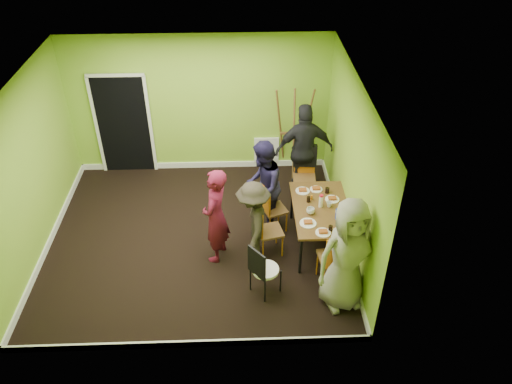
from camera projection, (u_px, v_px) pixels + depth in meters
ground at (198, 238)px, 8.57m from camera, size 5.00×5.00×0.00m
room_walls at (192, 190)px, 8.03m from camera, size 5.04×4.54×2.82m
dining_table at (321, 211)px, 8.06m from camera, size 0.90×1.50×0.75m
chair_left_far at (271, 206)px, 8.47m from camera, size 0.48×0.48×0.89m
chair_left_near at (266, 228)px, 7.98m from camera, size 0.46×0.46×0.93m
chair_back_end at (305, 162)px, 9.19m from camera, size 0.46×0.53×1.04m
chair_front_end at (336, 257)px, 7.33m from camera, size 0.48×0.48×1.05m
chair_bentwood at (262, 268)px, 7.26m from camera, size 0.50×0.50×0.92m
easel at (293, 132)px, 9.73m from camera, size 0.74×0.70×1.86m
plate_near_left at (303, 191)px, 8.40m from camera, size 0.24×0.24×0.01m
plate_near_right at (308, 223)px, 7.71m from camera, size 0.26×0.26×0.01m
plate_far_back at (316, 189)px, 8.44m from camera, size 0.21×0.21×0.01m
plate_far_front at (323, 233)px, 7.53m from camera, size 0.23×0.23×0.01m
plate_wall_back at (332, 199)px, 8.21m from camera, size 0.24×0.24×0.01m
plate_wall_front at (343, 212)px, 7.92m from camera, size 0.24×0.24×0.01m
thermos at (321, 202)px, 8.00m from camera, size 0.07×0.07×0.20m
blue_bottle at (338, 214)px, 7.76m from camera, size 0.08×0.08×0.18m
orange_bottle at (312, 197)px, 8.20m from camera, size 0.03×0.03×0.08m
glass_mid at (308, 199)px, 8.14m from camera, size 0.06×0.06×0.10m
glass_back at (327, 190)px, 8.34m from camera, size 0.07×0.07×0.10m
glass_front at (330, 228)px, 7.56m from camera, size 0.06×0.06×0.08m
cup_a at (310, 211)px, 7.89m from camera, size 0.13×0.13×0.10m
cup_b at (329, 204)px, 8.03m from camera, size 0.10×0.10×0.09m
person_standing at (216, 216)px, 7.74m from camera, size 0.55×0.69×1.65m
person_left_far at (263, 186)px, 8.38m from camera, size 0.78×0.92×1.66m
person_left_near at (253, 222)px, 7.79m from camera, size 0.60×0.96×1.44m
person_back_end at (304, 150)px, 9.16m from camera, size 1.11×0.55×1.83m
person_front_end at (347, 255)px, 6.89m from camera, size 1.01×0.78×1.83m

